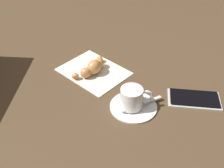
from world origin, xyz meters
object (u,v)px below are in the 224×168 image
at_px(sugar_packet, 131,97).
at_px(napkin, 94,71).
at_px(saucer, 133,106).
at_px(cell_phone, 194,99).
at_px(teaspoon, 134,106).
at_px(croissant, 93,67).
at_px(espresso_cup, 132,98).

distance_m(sugar_packet, napkin, 0.17).
relative_size(saucer, napkin, 0.64).
height_order(saucer, cell_phone, same).
distance_m(teaspoon, croissant, 0.20).
bearing_deg(saucer, espresso_cup, -102.80).
relative_size(saucer, espresso_cup, 1.74).
distance_m(espresso_cup, napkin, 0.20).
xyz_separation_m(teaspoon, napkin, (-0.20, 0.06, -0.01)).
bearing_deg(sugar_packet, napkin, -46.72).
bearing_deg(sugar_packet, croissant, -44.86).
height_order(espresso_cup, teaspoon, espresso_cup).
bearing_deg(espresso_cup, saucer, 77.20).
xyz_separation_m(sugar_packet, cell_phone, (0.13, 0.11, -0.01)).
relative_size(espresso_cup, napkin, 0.37).
xyz_separation_m(espresso_cup, teaspoon, (0.01, 0.00, -0.03)).
height_order(napkin, cell_phone, cell_phone).
xyz_separation_m(teaspoon, croissant, (-0.19, 0.05, 0.01)).
distance_m(sugar_packet, croissant, 0.17).
bearing_deg(cell_phone, napkin, -165.36).
bearing_deg(croissant, espresso_cup, -15.52).
relative_size(saucer, cell_phone, 0.78).
height_order(saucer, napkin, saucer).
bearing_deg(espresso_cup, sugar_packet, 129.86).
height_order(croissant, cell_phone, croissant).
bearing_deg(saucer, napkin, 164.84).
bearing_deg(cell_phone, sugar_packet, -139.33).
relative_size(saucer, sugar_packet, 1.96).
bearing_deg(croissant, saucer, -13.66).
height_order(espresso_cup, napkin, espresso_cup).
bearing_deg(sugar_packet, saucer, 105.10).
height_order(teaspoon, napkin, teaspoon).
bearing_deg(espresso_cup, croissant, 164.48).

